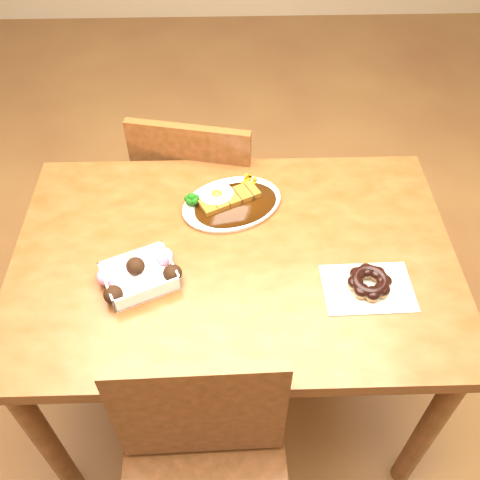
{
  "coord_description": "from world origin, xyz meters",
  "views": [
    {
      "loc": [
        -0.01,
        -0.94,
        1.85
      ],
      "look_at": [
        0.02,
        -0.0,
        0.81
      ],
      "focal_mm": 40.0,
      "sensor_mm": 36.0,
      "label": 1
    }
  ],
  "objects_px": {
    "table": "(235,276)",
    "chair_far": "(202,193)",
    "katsu_curry_plate": "(230,202)",
    "pon_de_ring": "(369,283)",
    "donut_box": "(140,275)"
  },
  "relations": [
    {
      "from": "donut_box",
      "to": "pon_de_ring",
      "type": "height_order",
      "value": "donut_box"
    },
    {
      "from": "chair_far",
      "to": "donut_box",
      "type": "bearing_deg",
      "value": 89.81
    },
    {
      "from": "table",
      "to": "katsu_curry_plate",
      "type": "height_order",
      "value": "katsu_curry_plate"
    },
    {
      "from": "katsu_curry_plate",
      "to": "pon_de_ring",
      "type": "xyz_separation_m",
      "value": [
        0.35,
        -0.31,
        0.01
      ]
    },
    {
      "from": "katsu_curry_plate",
      "to": "pon_de_ring",
      "type": "bearing_deg",
      "value": -42.11
    },
    {
      "from": "table",
      "to": "donut_box",
      "type": "xyz_separation_m",
      "value": [
        -0.24,
        -0.09,
        0.12
      ]
    },
    {
      "from": "table",
      "to": "chair_far",
      "type": "relative_size",
      "value": 1.38
    },
    {
      "from": "donut_box",
      "to": "pon_de_ring",
      "type": "relative_size",
      "value": 0.93
    },
    {
      "from": "table",
      "to": "chair_far",
      "type": "height_order",
      "value": "chair_far"
    },
    {
      "from": "table",
      "to": "katsu_curry_plate",
      "type": "xyz_separation_m",
      "value": [
        -0.01,
        0.19,
        0.11
      ]
    },
    {
      "from": "table",
      "to": "pon_de_ring",
      "type": "bearing_deg",
      "value": -20.5
    },
    {
      "from": "katsu_curry_plate",
      "to": "pon_de_ring",
      "type": "height_order",
      "value": "katsu_curry_plate"
    },
    {
      "from": "chair_far",
      "to": "pon_de_ring",
      "type": "relative_size",
      "value": 3.74
    },
    {
      "from": "katsu_curry_plate",
      "to": "table",
      "type": "bearing_deg",
      "value": -87.27
    },
    {
      "from": "chair_far",
      "to": "katsu_curry_plate",
      "type": "height_order",
      "value": "chair_far"
    }
  ]
}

